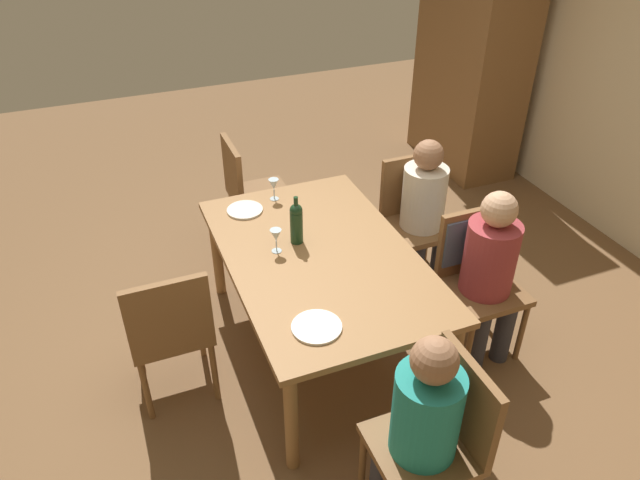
{
  "coord_description": "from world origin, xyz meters",
  "views": [
    {
      "loc": [
        2.62,
        -1.05,
        2.75
      ],
      "look_at": [
        0.0,
        0.0,
        0.82
      ],
      "focal_mm": 33.53,
      "sensor_mm": 36.0,
      "label": 1
    }
  ],
  "objects_px": {
    "armoire_cabinet": "(473,52)",
    "dinner_plate_host": "(317,327)",
    "person_man_guest": "(420,423)",
    "person_woman_host": "(425,206)",
    "chair_far_left": "(415,212)",
    "chair_near": "(170,327)",
    "chair_left_end": "(249,189)",
    "dining_table": "(320,265)",
    "chair_right_end": "(440,432)",
    "wine_glass_near_left": "(276,236)",
    "wine_glass_centre": "(274,185)",
    "person_man_bearded": "(491,267)",
    "dinner_plate_guest_left": "(245,210)",
    "chair_far_right": "(475,261)",
    "wine_bottle_tall_green": "(296,222)"
  },
  "relations": [
    {
      "from": "armoire_cabinet",
      "to": "dinner_plate_host",
      "type": "relative_size",
      "value": 8.6
    },
    {
      "from": "armoire_cabinet",
      "to": "person_man_guest",
      "type": "relative_size",
      "value": 1.95
    },
    {
      "from": "person_woman_host",
      "to": "dinner_plate_host",
      "type": "bearing_deg",
      "value": 38.76
    },
    {
      "from": "chair_far_left",
      "to": "chair_near",
      "type": "height_order",
      "value": "same"
    },
    {
      "from": "armoire_cabinet",
      "to": "chair_near",
      "type": "xyz_separation_m",
      "value": [
        2.03,
        -3.19,
        -0.56
      ]
    },
    {
      "from": "chair_left_end",
      "to": "dining_table",
      "type": "bearing_deg",
      "value": 4.07
    },
    {
      "from": "chair_right_end",
      "to": "wine_glass_near_left",
      "type": "relative_size",
      "value": 6.17
    },
    {
      "from": "wine_glass_centre",
      "to": "person_man_bearded",
      "type": "bearing_deg",
      "value": 40.89
    },
    {
      "from": "armoire_cabinet",
      "to": "wine_glass_near_left",
      "type": "bearing_deg",
      "value": -53.98
    },
    {
      "from": "wine_glass_near_left",
      "to": "dinner_plate_guest_left",
      "type": "height_order",
      "value": "wine_glass_near_left"
    },
    {
      "from": "chair_far_left",
      "to": "person_woman_host",
      "type": "relative_size",
      "value": 0.82
    },
    {
      "from": "wine_glass_centre",
      "to": "dinner_plate_host",
      "type": "xyz_separation_m",
      "value": [
        1.28,
        -0.2,
        -0.1
      ]
    },
    {
      "from": "person_man_bearded",
      "to": "wine_glass_centre",
      "type": "distance_m",
      "value": 1.48
    },
    {
      "from": "chair_far_right",
      "to": "dining_table",
      "type": "bearing_deg",
      "value": -15.72
    },
    {
      "from": "dining_table",
      "to": "armoire_cabinet",
      "type": "bearing_deg",
      "value": 130.45
    },
    {
      "from": "chair_far_left",
      "to": "person_man_bearded",
      "type": "xyz_separation_m",
      "value": [
        0.87,
        -0.0,
        0.12
      ]
    },
    {
      "from": "person_man_guest",
      "to": "wine_glass_centre",
      "type": "height_order",
      "value": "person_man_guest"
    },
    {
      "from": "wine_bottle_tall_green",
      "to": "wine_glass_near_left",
      "type": "distance_m",
      "value": 0.16
    },
    {
      "from": "chair_far_left",
      "to": "chair_right_end",
      "type": "distance_m",
      "value": 1.88
    },
    {
      "from": "armoire_cabinet",
      "to": "person_man_bearded",
      "type": "xyz_separation_m",
      "value": [
        2.35,
        -1.37,
        -0.44
      ]
    },
    {
      "from": "chair_left_end",
      "to": "person_woman_host",
      "type": "xyz_separation_m",
      "value": [
        0.87,
        1.0,
        0.12
      ]
    },
    {
      "from": "wine_bottle_tall_green",
      "to": "chair_far_right",
      "type": "bearing_deg",
      "value": 66.63
    },
    {
      "from": "chair_left_end",
      "to": "chair_far_right",
      "type": "bearing_deg",
      "value": 33.99
    },
    {
      "from": "chair_far_right",
      "to": "chair_left_end",
      "type": "height_order",
      "value": "same"
    },
    {
      "from": "dining_table",
      "to": "person_man_bearded",
      "type": "xyz_separation_m",
      "value": [
        0.41,
        0.91,
        0.01
      ]
    },
    {
      "from": "chair_right_end",
      "to": "wine_glass_centre",
      "type": "height_order",
      "value": "chair_right_end"
    },
    {
      "from": "armoire_cabinet",
      "to": "chair_far_right",
      "type": "height_order",
      "value": "armoire_cabinet"
    },
    {
      "from": "person_man_guest",
      "to": "wine_bottle_tall_green",
      "type": "relative_size",
      "value": 3.64
    },
    {
      "from": "wine_bottle_tall_green",
      "to": "person_woman_host",
      "type": "bearing_deg",
      "value": 100.4
    },
    {
      "from": "dinner_plate_host",
      "to": "chair_near",
      "type": "bearing_deg",
      "value": -126.41
    },
    {
      "from": "chair_left_end",
      "to": "person_man_bearded",
      "type": "bearing_deg",
      "value": 31.48
    },
    {
      "from": "chair_far_right",
      "to": "chair_near",
      "type": "xyz_separation_m",
      "value": [
        -0.17,
        -1.82,
        -0.06
      ]
    },
    {
      "from": "dining_table",
      "to": "person_man_bearded",
      "type": "distance_m",
      "value": 1.0
    },
    {
      "from": "dining_table",
      "to": "person_man_bearded",
      "type": "relative_size",
      "value": 1.49
    },
    {
      "from": "dining_table",
      "to": "wine_glass_centre",
      "type": "height_order",
      "value": "wine_glass_centre"
    },
    {
      "from": "person_man_guest",
      "to": "chair_near",
      "type": "bearing_deg",
      "value": 37.91
    },
    {
      "from": "chair_right_end",
      "to": "dinner_plate_host",
      "type": "distance_m",
      "value": 0.76
    },
    {
      "from": "armoire_cabinet",
      "to": "wine_bottle_tall_green",
      "type": "height_order",
      "value": "armoire_cabinet"
    },
    {
      "from": "armoire_cabinet",
      "to": "chair_far_right",
      "type": "bearing_deg",
      "value": -31.88
    },
    {
      "from": "chair_right_end",
      "to": "chair_left_end",
      "type": "bearing_deg",
      "value": 4.07
    },
    {
      "from": "person_man_guest",
      "to": "person_woman_host",
      "type": "bearing_deg",
      "value": -30.69
    },
    {
      "from": "chair_right_end",
      "to": "person_man_bearded",
      "type": "height_order",
      "value": "person_man_bearded"
    },
    {
      "from": "dining_table",
      "to": "chair_far_right",
      "type": "distance_m",
      "value": 0.95
    },
    {
      "from": "person_woman_host",
      "to": "chair_far_left",
      "type": "bearing_deg",
      "value": -90.0
    },
    {
      "from": "dining_table",
      "to": "chair_left_end",
      "type": "distance_m",
      "value": 1.23
    },
    {
      "from": "dining_table",
      "to": "chair_far_left",
      "type": "bearing_deg",
      "value": 117.14
    },
    {
      "from": "armoire_cabinet",
      "to": "chair_far_right",
      "type": "relative_size",
      "value": 2.37
    },
    {
      "from": "wine_glass_centre",
      "to": "wine_bottle_tall_green",
      "type": "bearing_deg",
      "value": -3.47
    },
    {
      "from": "wine_glass_centre",
      "to": "dinner_plate_guest_left",
      "type": "distance_m",
      "value": 0.26
    },
    {
      "from": "dinner_plate_host",
      "to": "dinner_plate_guest_left",
      "type": "bearing_deg",
      "value": -178.75
    }
  ]
}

